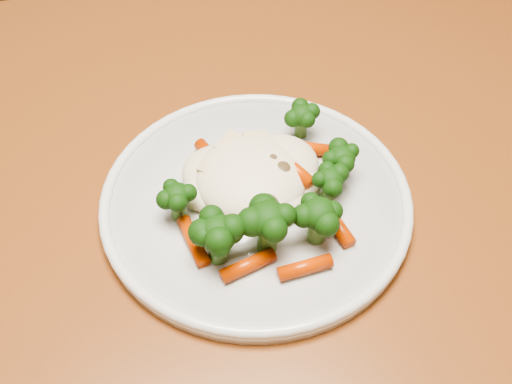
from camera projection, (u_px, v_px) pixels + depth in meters
dining_table at (181, 308)px, 0.61m from camera, size 1.33×0.94×0.75m
plate at (256, 202)px, 0.57m from camera, size 0.27×0.27×0.01m
meal at (260, 190)px, 0.54m from camera, size 0.18×0.17×0.05m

